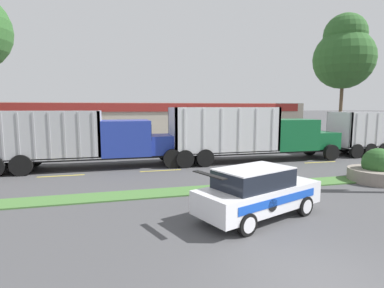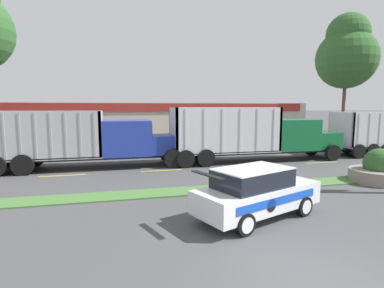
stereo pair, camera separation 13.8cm
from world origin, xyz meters
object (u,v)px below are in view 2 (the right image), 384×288
dump_truck_mid (110,142)px  rally_car (256,192)px  dump_truck_trail (271,137)px  stone_planter (379,171)px

dump_truck_mid → rally_car: 11.18m
dump_truck_trail → dump_truck_mid: bearing=179.2°
dump_truck_mid → rally_car: bearing=-63.8°
dump_truck_trail → rally_car: 11.47m
dump_truck_trail → stone_planter: dump_truck_trail is taller
dump_truck_mid → stone_planter: (12.99, -6.98, -1.01)m
rally_car → stone_planter: bearing=20.6°
rally_car → dump_truck_mid: bearing=116.2°
dump_truck_mid → rally_car: (4.92, -10.01, -0.69)m
stone_planter → dump_truck_mid: bearing=151.7°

